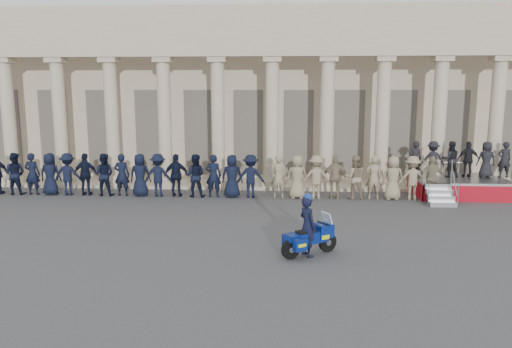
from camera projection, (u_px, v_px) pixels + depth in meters
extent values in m
plane|color=#3C3C3F|center=(225.00, 236.00, 16.56)|extent=(90.00, 90.00, 0.00)
cube|color=tan|center=(255.00, 94.00, 30.54)|extent=(40.00, 10.00, 9.00)
cube|color=tan|center=(247.00, 184.00, 25.20)|extent=(40.00, 2.60, 0.15)
cube|color=tan|center=(245.00, 46.00, 23.26)|extent=(35.80, 1.00, 1.00)
cube|color=tan|center=(245.00, 21.00, 23.07)|extent=(35.80, 1.00, 1.20)
cube|color=tan|center=(14.00, 180.00, 25.10)|extent=(0.90, 0.90, 0.30)
cylinder|color=tan|center=(9.00, 121.00, 24.59)|extent=(0.64, 0.64, 5.60)
cube|color=tan|center=(4.00, 60.00, 24.09)|extent=(0.85, 0.85, 0.24)
cube|color=tan|center=(64.00, 180.00, 24.94)|extent=(0.90, 0.90, 0.30)
cylinder|color=tan|center=(60.00, 121.00, 24.43)|extent=(0.64, 0.64, 5.60)
cube|color=tan|center=(56.00, 60.00, 23.93)|extent=(0.85, 0.85, 0.24)
cube|color=tan|center=(115.00, 181.00, 24.78)|extent=(0.90, 0.90, 0.30)
cylinder|color=tan|center=(112.00, 121.00, 24.27)|extent=(0.64, 0.64, 5.60)
cube|color=tan|center=(109.00, 60.00, 23.77)|extent=(0.85, 0.85, 0.24)
cube|color=tan|center=(167.00, 181.00, 24.62)|extent=(0.90, 0.90, 0.30)
cylinder|color=tan|center=(165.00, 121.00, 24.11)|extent=(0.64, 0.64, 5.60)
cube|color=tan|center=(163.00, 60.00, 23.61)|extent=(0.85, 0.85, 0.24)
cube|color=tan|center=(219.00, 182.00, 24.46)|extent=(0.90, 0.90, 0.30)
cylinder|color=tan|center=(218.00, 122.00, 23.95)|extent=(0.64, 0.64, 5.60)
cube|color=tan|center=(217.00, 60.00, 23.45)|extent=(0.85, 0.85, 0.24)
cube|color=tan|center=(272.00, 183.00, 24.30)|extent=(0.90, 0.90, 0.30)
cylinder|color=tan|center=(272.00, 122.00, 23.79)|extent=(0.64, 0.64, 5.60)
cube|color=tan|center=(272.00, 59.00, 23.29)|extent=(0.85, 0.85, 0.24)
cube|color=tan|center=(325.00, 183.00, 24.14)|extent=(0.90, 0.90, 0.30)
cylinder|color=tan|center=(327.00, 122.00, 23.63)|extent=(0.64, 0.64, 5.60)
cube|color=tan|center=(328.00, 59.00, 23.13)|extent=(0.85, 0.85, 0.24)
cube|color=tan|center=(380.00, 184.00, 23.98)|extent=(0.90, 0.90, 0.30)
cylinder|color=tan|center=(382.00, 122.00, 23.47)|extent=(0.64, 0.64, 5.60)
cube|color=tan|center=(385.00, 59.00, 22.97)|extent=(0.85, 0.85, 0.24)
cube|color=tan|center=(435.00, 185.00, 23.82)|extent=(0.90, 0.90, 0.30)
cylinder|color=tan|center=(439.00, 123.00, 23.31)|extent=(0.64, 0.64, 5.60)
cube|color=tan|center=(443.00, 59.00, 22.81)|extent=(0.85, 0.85, 0.24)
cube|color=tan|center=(491.00, 185.00, 23.66)|extent=(0.90, 0.90, 0.30)
cylinder|color=tan|center=(496.00, 123.00, 23.15)|extent=(0.64, 0.64, 5.60)
cube|color=tan|center=(501.00, 59.00, 22.65)|extent=(0.85, 0.85, 0.24)
cube|color=black|center=(7.00, 131.00, 26.78)|extent=(1.30, 0.12, 4.20)
cube|color=black|center=(54.00, 132.00, 26.62)|extent=(1.30, 0.12, 4.20)
cube|color=black|center=(102.00, 132.00, 26.46)|extent=(1.30, 0.12, 4.20)
cube|color=black|center=(150.00, 132.00, 26.30)|extent=(1.30, 0.12, 4.20)
cube|color=black|center=(199.00, 132.00, 26.14)|extent=(1.30, 0.12, 4.20)
cube|color=black|center=(248.00, 133.00, 25.98)|extent=(1.30, 0.12, 4.20)
cube|color=black|center=(298.00, 133.00, 25.82)|extent=(1.30, 0.12, 4.20)
cube|color=black|center=(349.00, 133.00, 25.66)|extent=(1.30, 0.12, 4.20)
cube|color=black|center=(400.00, 133.00, 25.50)|extent=(1.30, 0.12, 4.20)
cube|color=black|center=(452.00, 134.00, 25.34)|extent=(1.30, 0.12, 4.20)
cube|color=black|center=(505.00, 134.00, 25.18)|extent=(1.30, 0.12, 4.20)
imported|color=black|center=(15.00, 174.00, 22.91)|extent=(0.94, 0.73, 1.94)
imported|color=black|center=(32.00, 174.00, 22.86)|extent=(0.71, 0.46, 1.94)
imported|color=black|center=(50.00, 174.00, 22.81)|extent=(0.95, 0.62, 1.94)
imported|color=black|center=(68.00, 174.00, 22.76)|extent=(1.25, 0.72, 1.94)
imported|color=black|center=(86.00, 174.00, 22.71)|extent=(1.14, 0.47, 1.94)
imported|color=black|center=(104.00, 175.00, 22.66)|extent=(0.94, 0.73, 1.94)
imported|color=black|center=(122.00, 175.00, 22.61)|extent=(0.71, 0.46, 1.94)
imported|color=black|center=(140.00, 175.00, 22.55)|extent=(0.95, 0.62, 1.94)
imported|color=black|center=(158.00, 175.00, 22.50)|extent=(1.25, 0.72, 1.94)
imported|color=black|center=(177.00, 175.00, 22.45)|extent=(1.14, 0.47, 1.94)
imported|color=black|center=(195.00, 176.00, 22.40)|extent=(0.94, 0.73, 1.94)
imported|color=black|center=(213.00, 176.00, 22.35)|extent=(0.71, 0.46, 1.94)
imported|color=black|center=(232.00, 176.00, 22.30)|extent=(0.95, 0.62, 1.94)
imported|color=black|center=(251.00, 176.00, 22.24)|extent=(1.25, 0.72, 1.94)
imported|color=gray|center=(278.00, 177.00, 22.17)|extent=(0.71, 0.46, 1.94)
imported|color=gray|center=(297.00, 177.00, 22.12)|extent=(0.95, 0.62, 1.94)
imported|color=gray|center=(316.00, 177.00, 22.06)|extent=(1.25, 0.72, 1.94)
imported|color=gray|center=(335.00, 177.00, 22.01)|extent=(1.14, 0.47, 1.94)
imported|color=gray|center=(354.00, 177.00, 21.96)|extent=(0.94, 0.73, 1.94)
imported|color=gray|center=(374.00, 178.00, 21.91)|extent=(0.71, 0.46, 1.94)
imported|color=gray|center=(393.00, 178.00, 21.86)|extent=(0.95, 0.62, 1.94)
imported|color=gray|center=(412.00, 178.00, 21.81)|extent=(1.25, 0.72, 1.94)
imported|color=gray|center=(432.00, 178.00, 21.76)|extent=(1.14, 0.47, 1.94)
cube|color=gray|center=(459.00, 179.00, 22.74)|extent=(4.02, 2.87, 0.10)
cube|color=maroon|center=(470.00, 194.00, 21.42)|extent=(4.02, 0.04, 0.71)
cube|color=maroon|center=(415.00, 187.00, 22.93)|extent=(0.04, 2.87, 0.71)
cube|color=maroon|center=(503.00, 188.00, 22.69)|extent=(0.04, 2.87, 0.71)
cube|color=gray|center=(443.00, 204.00, 20.65)|extent=(1.10, 0.28, 0.20)
cube|color=gray|center=(441.00, 198.00, 20.89)|extent=(1.10, 0.28, 0.20)
cube|color=gray|center=(439.00, 192.00, 21.13)|extent=(1.10, 0.28, 0.20)
cube|color=gray|center=(438.00, 186.00, 21.37)|extent=(1.10, 0.28, 0.20)
cylinder|color=gray|center=(451.00, 162.00, 24.01)|extent=(4.02, 0.04, 0.04)
imported|color=black|center=(415.00, 159.00, 22.91)|extent=(0.60, 0.39, 1.65)
imported|color=black|center=(433.00, 159.00, 22.86)|extent=(1.07, 0.61, 1.65)
imported|color=black|center=(450.00, 159.00, 22.81)|extent=(0.80, 0.62, 1.65)
imported|color=black|center=(468.00, 159.00, 22.76)|extent=(0.97, 0.40, 1.65)
imported|color=black|center=(486.00, 159.00, 22.71)|extent=(0.81, 0.52, 1.65)
imported|color=black|center=(504.00, 160.00, 22.66)|extent=(0.60, 0.39, 1.65)
cylinder|color=black|center=(328.00, 242.00, 14.99)|extent=(0.56, 0.43, 0.59)
cylinder|color=black|center=(291.00, 249.00, 14.34)|extent=(0.56, 0.43, 0.59)
cube|color=navy|center=(311.00, 237.00, 14.64)|extent=(1.06, 0.87, 0.34)
cube|color=navy|center=(323.00, 230.00, 14.83)|extent=(0.66, 0.65, 0.40)
cube|color=silver|center=(323.00, 237.00, 14.87)|extent=(0.31, 0.33, 0.11)
cube|color=#B2BFCC|center=(327.00, 220.00, 14.86)|extent=(0.38, 0.44, 0.48)
cube|color=black|center=(306.00, 232.00, 14.52)|extent=(0.65, 0.57, 0.09)
cube|color=navy|center=(292.00, 238.00, 14.30)|extent=(0.43, 0.42, 0.20)
cube|color=navy|center=(300.00, 245.00, 14.13)|extent=(0.44, 0.38, 0.36)
cube|color=#CDE30B|center=(300.00, 245.00, 14.13)|extent=(0.34, 0.32, 0.09)
cube|color=navy|center=(289.00, 239.00, 14.61)|extent=(0.44, 0.38, 0.36)
cube|color=#CDE30B|center=(289.00, 239.00, 14.61)|extent=(0.34, 0.32, 0.09)
cylinder|color=silver|center=(294.00, 247.00, 14.66)|extent=(0.49, 0.37, 0.09)
cylinder|color=black|center=(323.00, 223.00, 14.80)|extent=(0.37, 0.54, 0.03)
imported|color=black|center=(307.00, 226.00, 14.52)|extent=(0.72, 0.78, 1.79)
sphere|color=navy|center=(308.00, 198.00, 14.37)|extent=(0.28, 0.28, 0.28)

